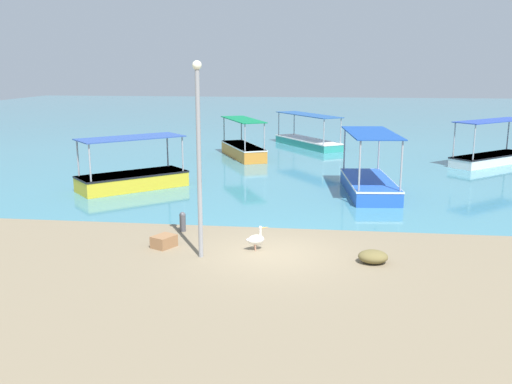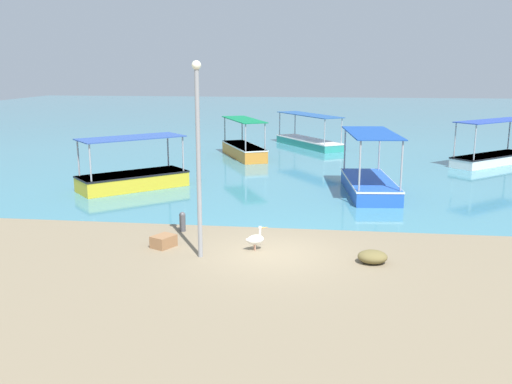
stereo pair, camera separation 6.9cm
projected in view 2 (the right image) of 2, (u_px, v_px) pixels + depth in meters
The scene contains 12 objects.
ground at pixel (273, 254), 18.09m from camera, with size 120.00×120.00×0.00m, color #807056.
harbor_water at pixel (315, 119), 64.56m from camera, with size 110.00×90.00×0.00m, color teal.
fishing_boat_far_right at pixel (133, 178), 27.62m from camera, with size 5.13×4.93×2.52m.
fishing_boat_near_right at pixel (308, 140), 42.10m from camera, with size 5.24×6.67×2.37m.
fishing_boat_far_left at pixel (244, 149), 37.04m from camera, with size 3.70×5.62×2.49m.
fishing_boat_outer at pixel (491, 156), 34.43m from camera, with size 5.54×5.18×2.67m.
fishing_boat_center at pixel (369, 182), 26.58m from camera, with size 2.61×5.83×2.87m.
pelican at pixel (256, 239), 18.41m from camera, with size 0.75×0.50×0.80m.
lamp_post at pixel (198, 150), 17.12m from camera, with size 0.28×0.28×6.01m.
mooring_bollard at pixel (182, 221), 20.53m from camera, with size 0.23×0.23×0.72m.
net_pile at pixel (373, 257), 17.25m from camera, with size 0.90×0.77×0.40m, color brown.
cargo_crate at pixel (164, 241), 18.78m from camera, with size 0.74×0.57×0.39m, color #926641.
Camera 2 is at (1.69, -17.16, 5.85)m, focal length 40.00 mm.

